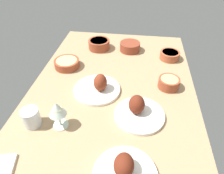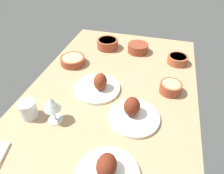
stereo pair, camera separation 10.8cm
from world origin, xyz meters
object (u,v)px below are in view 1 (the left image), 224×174
object	(u,v)px
bowl_onions	(99,44)
water_tumbler	(31,118)
bowl_cream	(170,55)
plate_near_viewer	(138,111)
bowl_potatoes	(67,63)
wine_glass	(57,110)
bowl_pasta	(169,83)
plate_center_main	(98,87)
bowl_soup	(130,46)
plate_far_side	(125,172)

from	to	relation	value
bowl_onions	water_tumbler	size ratio (longest dim) A/B	1.74
bowl_cream	water_tumbler	world-z (taller)	water_tumbler
plate_near_viewer	bowl_potatoes	bearing A→B (deg)	-127.50
plate_near_viewer	wine_glass	bearing A→B (deg)	-71.99
bowl_potatoes	wine_glass	bearing A→B (deg)	13.97
plate_near_viewer	wine_glass	size ratio (longest dim) A/B	1.69
water_tumbler	bowl_pasta	bearing A→B (deg)	119.35
bowl_potatoes	bowl_onions	bearing A→B (deg)	149.04
bowl_onions	bowl_pasta	xyz separation A→B (cm)	(37.97, 45.92, -0.39)
plate_center_main	bowl_soup	xyz separation A→B (cm)	(-46.42, 13.85, 0.60)
plate_near_viewer	bowl_cream	xyz separation A→B (cm)	(-53.57, 18.79, 0.03)
plate_center_main	wine_glass	distance (cm)	29.51
plate_near_viewer	bowl_onions	world-z (taller)	plate_near_viewer
bowl_cream	bowl_onions	distance (cm)	49.49
bowl_potatoes	wine_glass	xyz separation A→B (cm)	(46.20, 11.50, 7.34)
bowl_pasta	plate_center_main	bearing A→B (deg)	-77.44
bowl_onions	wine_glass	world-z (taller)	wine_glass
water_tumbler	plate_center_main	bearing A→B (deg)	137.16
bowl_potatoes	plate_far_side	bearing A→B (deg)	32.75
plate_near_viewer	bowl_onions	size ratio (longest dim) A/B	1.58
bowl_onions	water_tumbler	distance (cm)	75.01
plate_near_viewer	plate_center_main	distance (cm)	26.41
bowl_soup	bowl_cream	distance (cm)	27.92
plate_center_main	bowl_potatoes	xyz separation A→B (cm)	(-20.39, -23.78, -0.04)
plate_center_main	bowl_pasta	world-z (taller)	plate_center_main
bowl_cream	bowl_pasta	bearing A→B (deg)	-5.62
bowl_pasta	wine_glass	distance (cm)	60.98
bowl_pasta	water_tumbler	world-z (taller)	water_tumbler
bowl_soup	water_tumbler	distance (cm)	82.79
plate_center_main	bowl_cream	xyz separation A→B (cm)	(-38.88, 40.73, 0.18)
plate_center_main	bowl_pasta	distance (cm)	38.66
bowl_cream	bowl_pasta	size ratio (longest dim) A/B	1.11
bowl_onions	wine_glass	xyz separation A→B (cm)	(72.19, -4.09, 6.45)
plate_near_viewer	bowl_cream	distance (cm)	56.77
bowl_cream	wine_glass	xyz separation A→B (cm)	(64.70, -53.01, 7.13)
plate_center_main	bowl_soup	world-z (taller)	plate_center_main
bowl_soup	water_tumbler	world-z (taller)	water_tumbler
plate_center_main	bowl_potatoes	distance (cm)	31.32
bowl_cream	bowl_pasta	world-z (taller)	bowl_pasta
bowl_soup	bowl_cream	xyz separation A→B (cm)	(7.54, 26.88, -0.43)
wine_glass	water_tumbler	bearing A→B (deg)	-85.68
bowl_pasta	wine_glass	bearing A→B (deg)	-55.62
plate_center_main	wine_glass	size ratio (longest dim) A/B	1.79
plate_center_main	bowl_onions	size ratio (longest dim) A/B	1.68
plate_near_viewer	bowl_cream	size ratio (longest dim) A/B	1.86
bowl_cream	water_tumbler	bearing A→B (deg)	-44.96
bowl_cream	bowl_onions	xyz separation A→B (cm)	(-7.49, -48.92, 0.68)
plate_center_main	water_tumbler	xyz separation A→B (cm)	(26.77, -24.82, 1.69)
bowl_onions	bowl_potatoes	distance (cm)	30.32
water_tumbler	bowl_soup	bearing A→B (deg)	152.15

